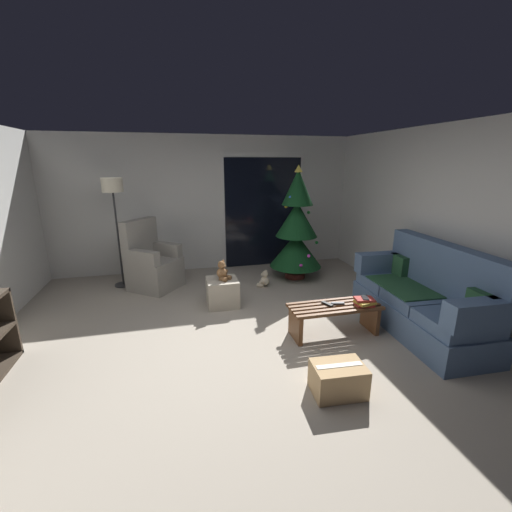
# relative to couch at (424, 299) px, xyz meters

# --- Properties ---
(ground_plane) EXTENTS (7.00, 7.00, 0.00)m
(ground_plane) POSITION_rel_couch_xyz_m (-2.32, 0.14, -0.40)
(ground_plane) COLOR #9E9384
(wall_back) EXTENTS (5.72, 0.12, 2.50)m
(wall_back) POSITION_rel_couch_xyz_m (-2.32, 3.20, 0.85)
(wall_back) COLOR silver
(wall_back) RESTS_ON ground
(wall_right) EXTENTS (0.12, 6.00, 2.50)m
(wall_right) POSITION_rel_couch_xyz_m (0.54, 0.14, 0.85)
(wall_right) COLOR silver
(wall_right) RESTS_ON ground
(patio_door_frame) EXTENTS (1.60, 0.02, 2.20)m
(patio_door_frame) POSITION_rel_couch_xyz_m (-1.22, 3.13, 0.70)
(patio_door_frame) COLOR silver
(patio_door_frame) RESTS_ON ground
(patio_door_glass) EXTENTS (1.50, 0.02, 2.10)m
(patio_door_glass) POSITION_rel_couch_xyz_m (-1.22, 3.11, 0.65)
(patio_door_glass) COLOR black
(patio_door_glass) RESTS_ON ground
(couch) EXTENTS (0.87, 1.97, 1.08)m
(couch) POSITION_rel_couch_xyz_m (0.00, 0.00, 0.00)
(couch) COLOR slate
(couch) RESTS_ON ground
(coffee_table) EXTENTS (1.10, 0.40, 0.38)m
(coffee_table) POSITION_rel_couch_xyz_m (-1.12, 0.15, -0.15)
(coffee_table) COLOR brown
(coffee_table) RESTS_ON ground
(remote_graphite) EXTENTS (0.16, 0.08, 0.02)m
(remote_graphite) POSITION_rel_couch_xyz_m (-1.08, 0.16, -0.01)
(remote_graphite) COLOR #333338
(remote_graphite) RESTS_ON coffee_table
(remote_black) EXTENTS (0.10, 0.16, 0.02)m
(remote_black) POSITION_rel_couch_xyz_m (-1.20, 0.18, -0.01)
(remote_black) COLOR black
(remote_black) RESTS_ON coffee_table
(book_stack) EXTENTS (0.24, 0.21, 0.08)m
(book_stack) POSITION_rel_couch_xyz_m (-0.78, 0.06, 0.02)
(book_stack) COLOR #A32D28
(book_stack) RESTS_ON coffee_table
(cell_phone) EXTENTS (0.11, 0.16, 0.01)m
(cell_phone) POSITION_rel_couch_xyz_m (-0.77, 0.08, 0.07)
(cell_phone) COLOR black
(cell_phone) RESTS_ON book_stack
(christmas_tree) EXTENTS (0.91, 0.92, 1.97)m
(christmas_tree) POSITION_rel_couch_xyz_m (-0.86, 2.20, 0.48)
(christmas_tree) COLOR #4C1E19
(christmas_tree) RESTS_ON ground
(armchair) EXTENTS (0.96, 0.96, 1.13)m
(armchair) POSITION_rel_couch_xyz_m (-3.32, 2.29, 0.00)
(armchair) COLOR gray
(armchair) RESTS_ON ground
(floor_lamp) EXTENTS (0.32, 0.32, 1.78)m
(floor_lamp) POSITION_rel_couch_xyz_m (-3.82, 2.51, 1.11)
(floor_lamp) COLOR #2D2D30
(floor_lamp) RESTS_ON ground
(ottoman) EXTENTS (0.44, 0.44, 0.39)m
(ottoman) POSITION_rel_couch_xyz_m (-2.30, 1.32, -0.20)
(ottoman) COLOR #B2A893
(ottoman) RESTS_ON ground
(teddy_bear_chestnut) EXTENTS (0.21, 0.21, 0.29)m
(teddy_bear_chestnut) POSITION_rel_couch_xyz_m (-2.30, 1.31, 0.12)
(teddy_bear_chestnut) COLOR brown
(teddy_bear_chestnut) RESTS_ON ottoman
(teddy_bear_cream_by_tree) EXTENTS (0.22, 0.21, 0.29)m
(teddy_bear_cream_by_tree) POSITION_rel_couch_xyz_m (-1.52, 1.89, -0.28)
(teddy_bear_cream_by_tree) COLOR beige
(teddy_bear_cream_by_tree) RESTS_ON ground
(cardboard_box_taped_mid_floor) EXTENTS (0.48, 0.36, 0.29)m
(cardboard_box_taped_mid_floor) POSITION_rel_couch_xyz_m (-1.57, -0.85, -0.26)
(cardboard_box_taped_mid_floor) COLOR tan
(cardboard_box_taped_mid_floor) RESTS_ON ground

